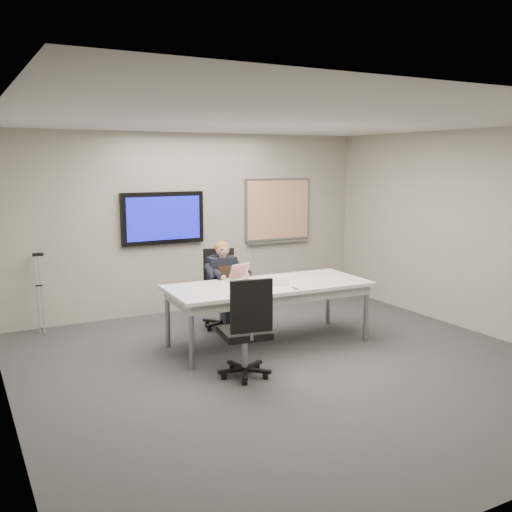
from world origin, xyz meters
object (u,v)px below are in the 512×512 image
office_chair_far (221,303)px  office_chair_near (246,347)px  laptop (242,277)px  conference_table (268,291)px  seated_person (227,296)px

office_chair_far → office_chair_near: size_ratio=0.98×
office_chair_far → office_chair_near: (-0.59, -1.93, 0.01)m
laptop → office_chair_far: bearing=68.5°
conference_table → office_chair_far: (-0.22, 1.01, -0.36)m
office_chair_far → laptop: office_chair_far is taller
conference_table → office_chair_near: bearing=-128.7°
conference_table → office_chair_far: 1.09m
seated_person → laptop: size_ratio=3.14×
office_chair_near → laptop: 1.41m
conference_table → laptop: bearing=134.7°
office_chair_near → laptop: office_chair_near is taller
office_chair_far → seated_person: size_ratio=0.89×
office_chair_near → seated_person: 1.79m
office_chair_near → office_chair_far: bearing=-97.9°
conference_table → laptop: laptop is taller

